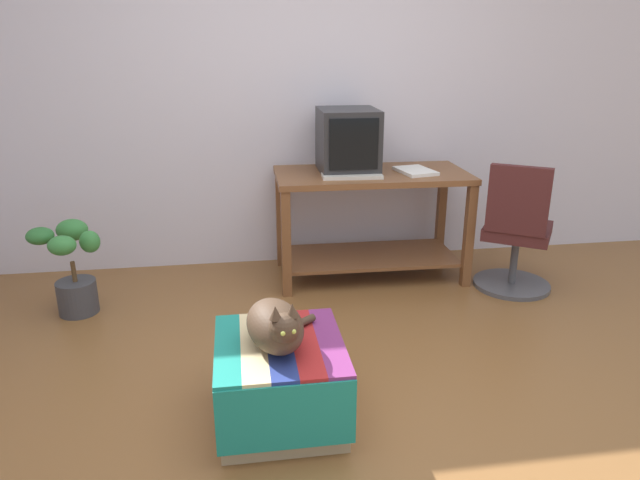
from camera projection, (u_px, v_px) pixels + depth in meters
ground_plane at (355, 410)px, 2.66m from camera, size 14.00×14.00×0.00m
back_wall at (301, 89)px, 4.15m from camera, size 8.00×0.10×2.60m
desk at (371, 206)px, 4.05m from camera, size 1.34×0.68×0.77m
tv_monitor at (348, 141)px, 3.93m from camera, size 0.40×0.46×0.43m
keyboard at (352, 176)px, 3.80m from camera, size 0.41×0.17×0.02m
book at (415, 171)px, 3.95m from camera, size 0.27×0.33×0.02m
ottoman_with_blanket at (280, 381)px, 2.55m from camera, size 0.56×0.62×0.38m
cat at (276, 326)px, 2.41m from camera, size 0.35×0.43×0.26m
potted_plant at (72, 270)px, 3.53m from camera, size 0.42×0.43×0.58m
office_chair at (516, 237)px, 3.84m from camera, size 0.58×0.58×0.89m
pen at (422, 169)px, 4.03m from camera, size 0.12×0.09×0.01m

